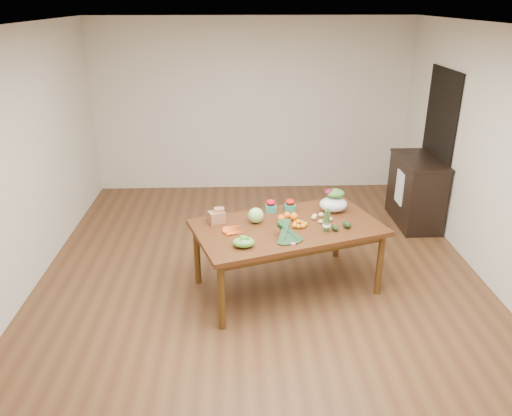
{
  "coord_description": "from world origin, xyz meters",
  "views": [
    {
      "loc": [
        -0.25,
        -4.88,
        2.94
      ],
      "look_at": [
        -0.06,
        0.0,
        0.87
      ],
      "focal_mm": 35.0,
      "sensor_mm": 36.0,
      "label": 1
    }
  ],
  "objects_px": {
    "mandarin_cluster": "(298,223)",
    "dining_table": "(287,257)",
    "kale_bunch": "(289,233)",
    "salad_bag": "(334,202)",
    "asparagus_bundle": "(327,220)",
    "cabinet": "(416,191)",
    "paper_bag": "(216,216)",
    "cabbage": "(256,215)"
  },
  "relations": [
    {
      "from": "paper_bag",
      "to": "mandarin_cluster",
      "type": "relative_size",
      "value": 1.19
    },
    {
      "from": "dining_table",
      "to": "kale_bunch",
      "type": "xyz_separation_m",
      "value": [
        -0.03,
        -0.35,
        0.45
      ]
    },
    {
      "from": "asparagus_bundle",
      "to": "salad_bag",
      "type": "xyz_separation_m",
      "value": [
        0.16,
        0.5,
        -0.01
      ]
    },
    {
      "from": "dining_table",
      "to": "salad_bag",
      "type": "xyz_separation_m",
      "value": [
        0.54,
        0.35,
        0.49
      ]
    },
    {
      "from": "cabbage",
      "to": "asparagus_bundle",
      "type": "distance_m",
      "value": 0.75
    },
    {
      "from": "cabinet",
      "to": "mandarin_cluster",
      "type": "distance_m",
      "value": 2.52
    },
    {
      "from": "asparagus_bundle",
      "to": "paper_bag",
      "type": "bearing_deg",
      "value": 148.47
    },
    {
      "from": "paper_bag",
      "to": "cabinet",
      "type": "bearing_deg",
      "value": 29.9
    },
    {
      "from": "kale_bunch",
      "to": "salad_bag",
      "type": "relative_size",
      "value": 1.31
    },
    {
      "from": "dining_table",
      "to": "kale_bunch",
      "type": "bearing_deg",
      "value": -112.76
    },
    {
      "from": "mandarin_cluster",
      "to": "kale_bunch",
      "type": "distance_m",
      "value": 0.35
    },
    {
      "from": "mandarin_cluster",
      "to": "dining_table",
      "type": "bearing_deg",
      "value": 166.69
    },
    {
      "from": "dining_table",
      "to": "salad_bag",
      "type": "bearing_deg",
      "value": 14.34
    },
    {
      "from": "salad_bag",
      "to": "cabbage",
      "type": "bearing_deg",
      "value": -163.33
    },
    {
      "from": "paper_bag",
      "to": "kale_bunch",
      "type": "distance_m",
      "value": 0.84
    },
    {
      "from": "dining_table",
      "to": "asparagus_bundle",
      "type": "xyz_separation_m",
      "value": [
        0.38,
        -0.16,
        0.5
      ]
    },
    {
      "from": "cabinet",
      "to": "mandarin_cluster",
      "type": "height_order",
      "value": "cabinet"
    },
    {
      "from": "kale_bunch",
      "to": "salad_bag",
      "type": "xyz_separation_m",
      "value": [
        0.56,
        0.69,
        0.04
      ]
    },
    {
      "from": "dining_table",
      "to": "cabinet",
      "type": "height_order",
      "value": "cabinet"
    },
    {
      "from": "paper_bag",
      "to": "salad_bag",
      "type": "bearing_deg",
      "value": 10.87
    },
    {
      "from": "cabinet",
      "to": "cabbage",
      "type": "distance_m",
      "value": 2.79
    },
    {
      "from": "dining_table",
      "to": "mandarin_cluster",
      "type": "relative_size",
      "value": 10.57
    },
    {
      "from": "dining_table",
      "to": "kale_bunch",
      "type": "relative_size",
      "value": 4.76
    },
    {
      "from": "dining_table",
      "to": "mandarin_cluster",
      "type": "distance_m",
      "value": 0.43
    },
    {
      "from": "cabbage",
      "to": "mandarin_cluster",
      "type": "distance_m",
      "value": 0.45
    },
    {
      "from": "kale_bunch",
      "to": "salad_bag",
      "type": "distance_m",
      "value": 0.9
    },
    {
      "from": "cabinet",
      "to": "cabbage",
      "type": "bearing_deg",
      "value": -145.58
    },
    {
      "from": "salad_bag",
      "to": "cabinet",
      "type": "bearing_deg",
      "value": 42.66
    },
    {
      "from": "paper_bag",
      "to": "asparagus_bundle",
      "type": "xyz_separation_m",
      "value": [
        1.12,
        -0.26,
        0.05
      ]
    },
    {
      "from": "paper_bag",
      "to": "asparagus_bundle",
      "type": "height_order",
      "value": "asparagus_bundle"
    },
    {
      "from": "cabinet",
      "to": "asparagus_bundle",
      "type": "height_order",
      "value": "asparagus_bundle"
    },
    {
      "from": "cabinet",
      "to": "mandarin_cluster",
      "type": "relative_size",
      "value": 5.67
    },
    {
      "from": "dining_table",
      "to": "paper_bag",
      "type": "distance_m",
      "value": 0.87
    },
    {
      "from": "cabinet",
      "to": "salad_bag",
      "type": "height_order",
      "value": "salad_bag"
    },
    {
      "from": "paper_bag",
      "to": "salad_bag",
      "type": "relative_size",
      "value": 0.7
    },
    {
      "from": "paper_bag",
      "to": "dining_table",
      "type": "bearing_deg",
      "value": -7.83
    },
    {
      "from": "kale_bunch",
      "to": "asparagus_bundle",
      "type": "relative_size",
      "value": 1.6
    },
    {
      "from": "paper_bag",
      "to": "mandarin_cluster",
      "type": "distance_m",
      "value": 0.86
    },
    {
      "from": "dining_table",
      "to": "mandarin_cluster",
      "type": "height_order",
      "value": "mandarin_cluster"
    },
    {
      "from": "mandarin_cluster",
      "to": "asparagus_bundle",
      "type": "xyz_separation_m",
      "value": [
        0.27,
        -0.13,
        0.08
      ]
    },
    {
      "from": "dining_table",
      "to": "asparagus_bundle",
      "type": "relative_size",
      "value": 7.61
    },
    {
      "from": "asparagus_bundle",
      "to": "kale_bunch",
      "type": "bearing_deg",
      "value": -173.17
    }
  ]
}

